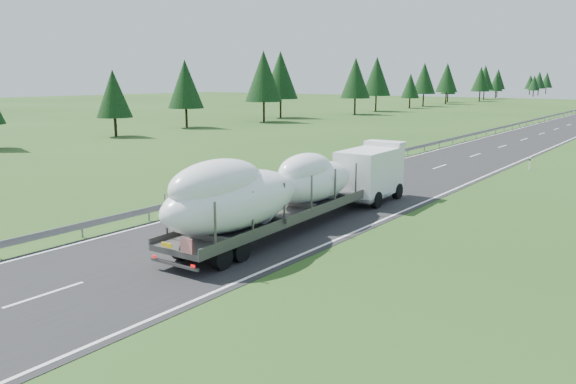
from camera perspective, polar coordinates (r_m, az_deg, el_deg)
The scene contains 4 objects.
ground at distance 27.02m, azimuth -6.73°, elevation -4.62°, with size 400.00×400.00×0.00m, color #234316.
guardrail at distance 121.15m, azimuth 25.84°, elevation 7.15°, with size 0.10×400.00×0.76m.
tree_line_left at distance 141.86m, azimuth 10.86°, elevation 11.14°, with size 14.44×302.21×12.38m.
boat_truck at distance 27.64m, azimuth 0.13°, elevation 0.56°, with size 3.50×19.32×4.19m.
Camera 1 is at (17.95, -18.76, 7.49)m, focal length 35.00 mm.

